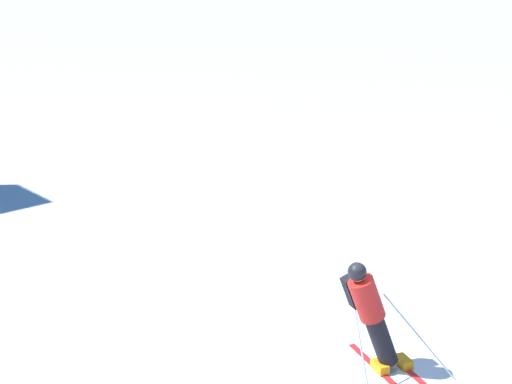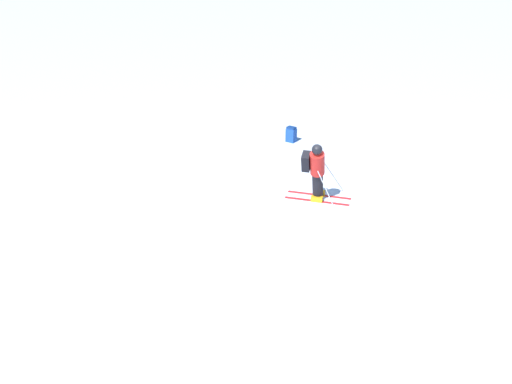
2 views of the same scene
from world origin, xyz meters
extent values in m
plane|color=white|center=(0.00, 0.00, 0.00)|extent=(300.00, 300.00, 0.00)
cube|color=red|center=(0.50, 0.07, 0.01)|extent=(0.72, 1.50, 0.01)
cube|color=red|center=(0.83, -0.07, 0.01)|extent=(0.72, 1.50, 0.01)
cube|color=orange|center=(0.50, 0.07, 0.07)|extent=(0.24, 0.31, 0.12)
cube|color=orange|center=(0.83, -0.07, 0.07)|extent=(0.24, 0.31, 0.12)
cylinder|color=black|center=(0.50, 0.07, 0.47)|extent=(0.57, 0.44, 0.79)
cylinder|color=red|center=(0.28, 0.17, 1.10)|extent=(0.62, 0.52, 0.67)
sphere|color=tan|center=(0.14, 0.23, 1.47)|extent=(0.34, 0.30, 0.27)
sphere|color=black|center=(0.14, 0.23, 1.49)|extent=(0.39, 0.35, 0.32)
cube|color=black|center=(0.37, 0.41, 1.12)|extent=(0.46, 0.33, 0.51)
cylinder|color=#B7B7BC|center=(-0.03, -0.02, 0.49)|extent=(0.24, 0.48, 1.00)
cylinder|color=#B7B7BC|center=(0.74, -0.36, 0.57)|extent=(0.60, 0.82, 1.16)
cube|color=#194293|center=(4.87, -0.14, 0.22)|extent=(0.37, 0.37, 0.44)
cube|color=navy|center=(4.87, -0.14, 0.47)|extent=(0.33, 0.33, 0.06)
camera|label=1|loc=(-7.82, -5.85, 5.72)|focal=60.00mm
camera|label=2|loc=(-10.17, 2.97, 5.43)|focal=35.00mm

